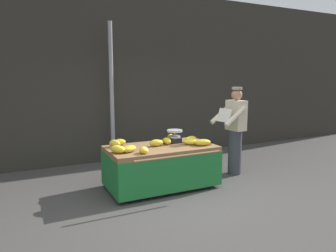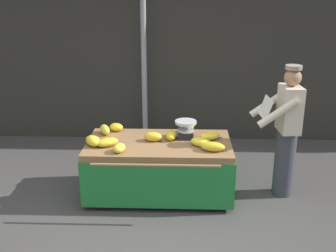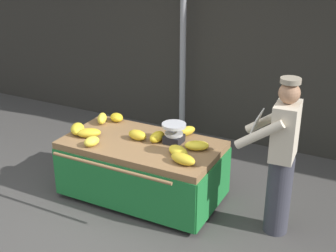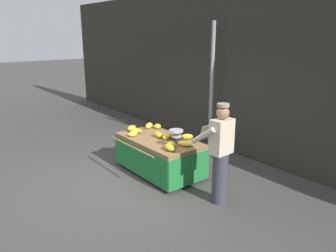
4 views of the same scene
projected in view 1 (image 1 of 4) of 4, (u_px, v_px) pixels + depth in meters
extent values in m
plane|color=#423F3D|center=(183.00, 203.00, 4.72)|extent=(60.00, 60.00, 0.00)
cube|color=#2D2B26|center=(121.00, 76.00, 7.08)|extent=(16.00, 0.24, 3.84)
cylinder|color=gray|center=(112.00, 95.00, 6.65)|extent=(0.09, 0.09, 3.05)
cube|color=olive|center=(161.00, 148.00, 5.33)|extent=(1.83, 0.99, 0.08)
cylinder|color=black|center=(114.00, 175.00, 5.02)|extent=(0.05, 0.68, 0.68)
cylinder|color=#B7B7BC|center=(112.00, 175.00, 5.01)|extent=(0.01, 0.12, 0.12)
cylinder|color=black|center=(202.00, 162.00, 5.75)|extent=(0.05, 0.68, 0.68)
cylinder|color=#B7B7BC|center=(204.00, 162.00, 5.76)|extent=(0.01, 0.12, 0.12)
cylinder|color=#4C4742|center=(152.00, 163.00, 5.75)|extent=(0.05, 0.05, 0.65)
cube|color=#1E7233|center=(174.00, 175.00, 4.94)|extent=(1.83, 0.02, 0.59)
cube|color=#1E7233|center=(150.00, 160.00, 5.82)|extent=(1.83, 0.02, 0.59)
cube|color=#1E7233|center=(109.00, 174.00, 4.99)|extent=(0.02, 0.99, 0.59)
cube|color=#1E7233|center=(206.00, 161.00, 5.78)|extent=(0.02, 0.99, 0.59)
cylinder|color=olive|center=(180.00, 156.00, 4.73)|extent=(1.47, 0.04, 0.04)
cube|color=black|center=(175.00, 140.00, 5.60)|extent=(0.20, 0.20, 0.09)
cylinder|color=#B7B7BC|center=(175.00, 135.00, 5.59)|extent=(0.02, 0.02, 0.11)
cylinder|color=#B7B7BC|center=(175.00, 131.00, 5.57)|extent=(0.28, 0.28, 0.03)
cylinder|color=#B7B7BC|center=(175.00, 137.00, 5.59)|extent=(0.21, 0.21, 0.03)
ellipsoid|color=yellow|center=(191.00, 139.00, 5.69)|extent=(0.32, 0.26, 0.10)
ellipsoid|color=gold|center=(120.00, 142.00, 5.41)|extent=(0.25, 0.23, 0.11)
ellipsoid|color=gold|center=(156.00, 143.00, 5.31)|extent=(0.25, 0.17, 0.12)
ellipsoid|color=gold|center=(170.00, 137.00, 5.83)|extent=(0.23, 0.29, 0.11)
ellipsoid|color=gold|center=(167.00, 141.00, 5.46)|extent=(0.15, 0.25, 0.12)
ellipsoid|color=gold|center=(129.00, 149.00, 4.90)|extent=(0.32, 0.29, 0.11)
ellipsoid|color=yellow|center=(144.00, 150.00, 4.81)|extent=(0.17, 0.22, 0.11)
ellipsoid|color=yellow|center=(115.00, 144.00, 5.23)|extent=(0.21, 0.27, 0.13)
ellipsoid|color=gold|center=(203.00, 142.00, 5.36)|extent=(0.32, 0.20, 0.11)
ellipsoid|color=yellow|center=(118.00, 149.00, 4.84)|extent=(0.28, 0.31, 0.12)
ellipsoid|color=yellow|center=(192.00, 142.00, 5.43)|extent=(0.33, 0.30, 0.10)
cylinder|color=#383842|center=(235.00, 152.00, 6.11)|extent=(0.26, 0.26, 0.88)
cube|color=beige|center=(236.00, 115.00, 6.00)|extent=(0.26, 0.39, 0.58)
sphere|color=#9E7051|center=(237.00, 95.00, 5.94)|extent=(0.21, 0.21, 0.21)
cylinder|color=gray|center=(237.00, 88.00, 5.92)|extent=(0.20, 0.20, 0.05)
cylinder|color=beige|center=(235.00, 117.00, 5.71)|extent=(0.48, 0.12, 0.37)
cylinder|color=beige|center=(220.00, 114.00, 6.07)|extent=(0.48, 0.12, 0.37)
cube|color=silver|center=(224.00, 115.00, 5.85)|extent=(0.11, 0.35, 0.25)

